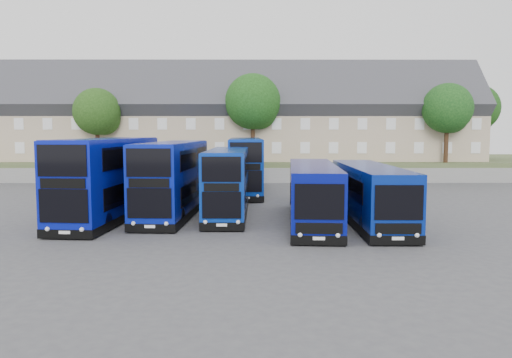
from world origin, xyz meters
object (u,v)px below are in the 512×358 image
at_px(tree_east, 448,110).
at_px(tree_mid, 254,104).
at_px(tree_west, 99,113).
at_px(coach_east_a, 313,194).
at_px(dd_front_left, 109,180).
at_px(tree_far, 477,110).
at_px(dd_front_mid, 173,180).

bearing_deg(tree_east, tree_mid, 178.57).
height_order(tree_west, tree_east, tree_east).
xyz_separation_m(coach_east_a, tree_west, (-19.35, 23.42, 5.41)).
height_order(dd_front_left, tree_far, tree_far).
distance_m(dd_front_left, tree_east, 36.56).
relative_size(dd_front_left, dd_front_mid, 1.05).
bearing_deg(dd_front_mid, tree_east, 42.95).
height_order(tree_mid, tree_far, tree_mid).
xyz_separation_m(dd_front_mid, coach_east_a, (8.36, -2.46, -0.59)).
distance_m(dd_front_left, tree_mid, 24.91).
bearing_deg(tree_mid, coach_east_a, -82.04).
bearing_deg(coach_east_a, tree_mid, 101.86).
bearing_deg(dd_front_mid, coach_east_a, -13.39).
xyz_separation_m(dd_front_left, tree_mid, (8.64, 22.66, 5.72)).
distance_m(coach_east_a, tree_east, 29.31).
bearing_deg(tree_mid, dd_front_mid, -103.15).
xyz_separation_m(dd_front_left, tree_east, (28.64, 22.16, 5.05)).
bearing_deg(tree_far, tree_west, -170.54).
bearing_deg(dd_front_mid, dd_front_left, -158.82).
bearing_deg(tree_mid, dd_front_left, -110.88).
bearing_deg(tree_west, tree_far, 9.46).
xyz_separation_m(tree_west, tree_far, (42.00, 7.00, 0.68)).
bearing_deg(tree_west, coach_east_a, -50.44).
relative_size(dd_front_mid, tree_west, 1.51).
relative_size(dd_front_left, tree_far, 1.40).
height_order(coach_east_a, tree_west, tree_west).
distance_m(dd_front_left, dd_front_mid, 3.82).
relative_size(tree_west, tree_far, 0.88).
relative_size(dd_front_left, tree_east, 1.49).
bearing_deg(tree_east, dd_front_left, -142.28).
height_order(tree_east, tree_far, tree_far).
xyz_separation_m(dd_front_left, tree_far, (34.64, 29.16, 5.39)).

